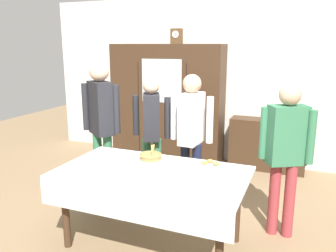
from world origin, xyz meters
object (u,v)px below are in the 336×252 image
object	(u,v)px
dining_table	(151,182)
tea_cup_mid_right	(169,168)
tea_cup_front_edge	(172,186)
person_behind_table_right	(191,128)
person_beside_shelf	(101,117)
tea_cup_mid_left	(143,168)
spoon_center	(218,196)
bookshelf_low	(267,145)
spoon_back_edge	(87,176)
tea_cup_near_left	(124,165)
person_near_right_end	(152,126)
wall_cabinet	(167,103)
tea_cup_near_right	(116,155)
person_by_cabinet	(286,147)
mantel_clock	(177,36)
pastry_plate	(210,164)
book_stack	(269,117)
bread_basket	(151,156)

from	to	relation	value
dining_table	tea_cup_mid_right	distance (m)	0.22
tea_cup_front_edge	person_behind_table_right	world-z (taller)	person_behind_table_right
person_beside_shelf	tea_cup_mid_left	bearing A→B (deg)	-38.30
tea_cup_mid_left	spoon_center	world-z (taller)	tea_cup_mid_left
bookshelf_low	dining_table	bearing A→B (deg)	-106.60
spoon_back_edge	person_behind_table_right	size ratio (longest dim) A/B	0.07
tea_cup_near_left	spoon_back_edge	world-z (taller)	tea_cup_near_left
tea_cup_mid_right	tea_cup_front_edge	bearing A→B (deg)	-64.64
tea_cup_mid_right	dining_table	bearing A→B (deg)	-146.46
tea_cup_front_edge	person_near_right_end	world-z (taller)	person_near_right_end
wall_cabinet	spoon_back_edge	size ratio (longest dim) A/B	16.33
tea_cup_mid_right	spoon_back_edge	world-z (taller)	tea_cup_mid_right
tea_cup_near_right	person_by_cabinet	bearing A→B (deg)	15.04
dining_table	person_by_cabinet	size ratio (longest dim) A/B	1.14
wall_cabinet	tea_cup_near_left	size ratio (longest dim) A/B	14.95
dining_table	spoon_back_edge	world-z (taller)	spoon_back_edge
dining_table	tea_cup_front_edge	bearing A→B (deg)	-40.77
mantel_clock	spoon_center	size ratio (longest dim) A/B	2.02
pastry_plate	person_by_cabinet	size ratio (longest dim) A/B	0.18
tea_cup_mid_left	person_beside_shelf	world-z (taller)	person_beside_shelf
person_by_cabinet	tea_cup_mid_right	bearing A→B (deg)	-149.09
tea_cup_mid_right	person_near_right_end	distance (m)	1.19
mantel_clock	book_stack	world-z (taller)	mantel_clock
dining_table	mantel_clock	xyz separation A→B (m)	(-0.73, 2.59, 1.40)
tea_cup_near_right	book_stack	bearing A→B (deg)	61.29
bread_basket	person_near_right_end	distance (m)	0.84
wall_cabinet	person_behind_table_right	world-z (taller)	wall_cabinet
bookshelf_low	bread_basket	world-z (taller)	bread_basket
bookshelf_low	tea_cup_mid_left	distance (m)	2.79
tea_cup_mid_right	pastry_plate	world-z (taller)	tea_cup_mid_right
bread_basket	person_behind_table_right	size ratio (longest dim) A/B	0.15
tea_cup_mid_left	book_stack	bearing A→B (deg)	71.57
dining_table	person_near_right_end	distance (m)	1.23
wall_cabinet	person_by_cabinet	world-z (taller)	wall_cabinet
book_stack	tea_cup_near_left	xyz separation A→B (m)	(-1.07, -2.63, -0.06)
person_behind_table_right	person_by_cabinet	bearing A→B (deg)	-14.70
person_near_right_end	person_behind_table_right	size ratio (longest dim) A/B	0.96
tea_cup_near_left	tea_cup_front_edge	size ratio (longest dim) A/B	1.00
pastry_plate	spoon_back_edge	bearing A→B (deg)	-144.43
tea_cup_near_left	person_behind_table_right	distance (m)	1.05
spoon_back_edge	person_behind_table_right	xyz separation A→B (m)	(0.57, 1.29, 0.20)
tea_cup_mid_right	tea_cup_near_right	distance (m)	0.69
tea_cup_mid_left	spoon_back_edge	xyz separation A→B (m)	(-0.41, -0.33, -0.02)
bread_basket	person_by_cabinet	xyz separation A→B (m)	(1.31, 0.36, 0.15)
spoon_back_edge	person_behind_table_right	bearing A→B (deg)	66.17
book_stack	bread_basket	distance (m)	2.49
book_stack	tea_cup_near_right	size ratio (longest dim) A/B	1.78
wall_cabinet	tea_cup_mid_left	size ratio (longest dim) A/B	14.95
tea_cup_mid_left	bread_basket	world-z (taller)	bread_basket
tea_cup_mid_right	tea_cup_mid_left	world-z (taller)	same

